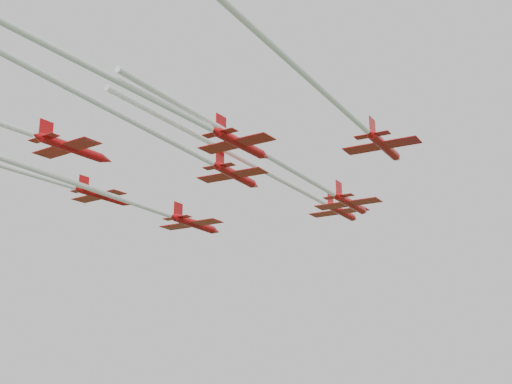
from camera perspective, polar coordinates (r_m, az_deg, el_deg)
The scene contains 8 objects.
jet_lead at distance 103.37m, azimuth 3.37°, elevation 0.26°, with size 9.71×62.61×2.89m.
jet_row2_left at distance 101.01m, azimuth -7.98°, elevation -1.51°, with size 9.99×47.03×2.96m.
jet_row2_right at distance 89.52m, azimuth 4.34°, elevation 0.95°, with size 9.32×55.60×2.77m.
jet_row3_left at distance 99.03m, azimuth -16.82°, elevation 1.12°, with size 10.25×49.65×2.65m.
jet_row3_mid at distance 74.74m, azimuth -9.03°, elevation 5.19°, with size 8.97×69.77×2.69m.
jet_row3_right at distance 69.83m, azimuth 6.50°, elevation 7.04°, with size 8.63×56.09×2.59m.
jet_row4_left at distance 84.51m, azimuth -18.92°, elevation 4.92°, with size 10.43×44.38×2.86m.
jet_row4_right at distance 65.76m, azimuth -7.29°, elevation 6.90°, with size 8.61×51.45×2.50m.
Camera 1 is at (42.41, -88.56, 30.94)m, focal length 50.00 mm.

